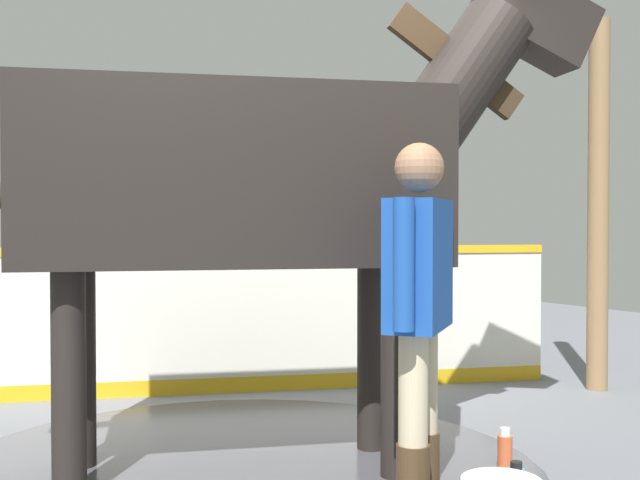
{
  "coord_description": "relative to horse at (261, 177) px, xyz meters",
  "views": [
    {
      "loc": [
        -1.85,
        -3.69,
        1.29
      ],
      "look_at": [
        0.16,
        -0.61,
        1.21
      ],
      "focal_mm": 42.96,
      "sensor_mm": 36.0,
      "label": 1
    }
  ],
  "objects": [
    {
      "name": "barrier_wall",
      "position": [
        0.56,
        1.78,
        -1.02
      ],
      "size": [
        4.99,
        2.05,
        1.11
      ],
      "color": "silver",
      "rests_on": "ground"
    },
    {
      "name": "bottle_spray",
      "position": [
        1.05,
        -0.72,
        -1.43
      ],
      "size": [
        0.08,
        0.08,
        0.23
      ],
      "color": "#CC5933",
      "rests_on": "ground"
    },
    {
      "name": "wet_patch",
      "position": [
        -0.13,
        0.05,
        -1.53
      ],
      "size": [
        3.21,
        3.21,
        0.0
      ],
      "primitive_type": "cylinder",
      "color": "#4C4C54",
      "rests_on": "ground"
    },
    {
      "name": "ground_plane",
      "position": [
        -0.06,
        0.19,
        -1.54
      ],
      "size": [
        16.0,
        16.0,
        0.02
      ],
      "primitive_type": "cube",
      "color": "slate"
    },
    {
      "name": "handler",
      "position": [
        0.32,
        -0.89,
        -0.58
      ],
      "size": [
        0.55,
        0.46,
        1.65
      ],
      "rotation": [
        0.0,
        0.0,
        2.22
      ],
      "color": "#47331E",
      "rests_on": "ground"
    },
    {
      "name": "roof_post_near",
      "position": [
        3.11,
        0.28,
        -0.1
      ],
      "size": [
        0.16,
        0.16,
        2.86
      ],
      "primitive_type": "cylinder",
      "color": "olive",
      "rests_on": "ground"
    },
    {
      "name": "horse",
      "position": [
        0.0,
        0.0,
        0.0
      ],
      "size": [
        3.34,
        1.68,
        2.69
      ],
      "rotation": [
        0.0,
        0.0,
        -0.38
      ],
      "color": "black",
      "rests_on": "ground"
    }
  ]
}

